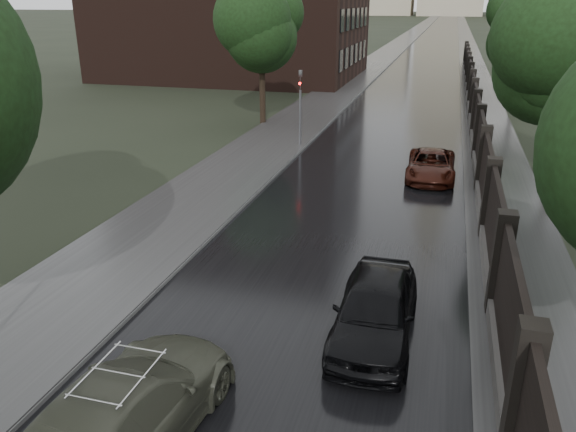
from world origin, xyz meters
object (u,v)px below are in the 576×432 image
at_px(traffic_light, 300,102).
at_px(tree_right_b, 569,63).
at_px(tree_left_far, 262,37).
at_px(tree_right_c, 522,37).
at_px(car_right_far, 431,165).
at_px(car_right_near, 375,309).
at_px(volga_sedan, 124,413).

bearing_deg(traffic_light, tree_right_b, -14.24).
xyz_separation_m(tree_left_far, tree_right_c, (15.50, 10.00, -0.29)).
bearing_deg(traffic_light, car_right_far, -29.06).
xyz_separation_m(tree_left_far, tree_right_b, (15.50, -8.00, -0.29)).
bearing_deg(car_right_near, volga_sedan, -128.70).
distance_m(tree_right_c, traffic_light, 19.26).
relative_size(tree_right_c, traffic_light, 1.75).
distance_m(traffic_light, car_right_far, 8.07).
distance_m(tree_left_far, tree_right_b, 17.45).
xyz_separation_m(traffic_light, volga_sedan, (2.50, -21.51, -1.62)).
distance_m(tree_left_far, traffic_light, 6.84).
bearing_deg(tree_right_c, traffic_light, -128.18).
bearing_deg(tree_left_far, car_right_near, -65.79).
xyz_separation_m(tree_right_c, volga_sedan, (-9.30, -36.52, -4.18)).
distance_m(tree_right_b, tree_right_c, 18.00).
bearing_deg(volga_sedan, tree_right_b, -112.45).
bearing_deg(car_right_near, tree_right_b, 67.68).
relative_size(tree_right_b, volga_sedan, 1.32).
bearing_deg(traffic_light, tree_left_far, 126.47).
xyz_separation_m(tree_left_far, traffic_light, (3.70, -5.01, -2.84)).
bearing_deg(tree_right_b, tree_left_far, 152.70).
bearing_deg(tree_left_far, tree_right_b, -27.30).
relative_size(car_right_near, car_right_far, 1.01).
distance_m(car_right_near, car_right_far, 13.11).
relative_size(tree_right_c, car_right_near, 1.59).
distance_m(tree_left_far, volga_sedan, 27.60).
distance_m(traffic_light, car_right_near, 18.07).
height_order(traffic_light, car_right_far, traffic_light).
bearing_deg(car_right_near, tree_left_far, 113.97).
height_order(traffic_light, volga_sedan, traffic_light).
distance_m(traffic_light, volga_sedan, 21.72).
height_order(tree_right_b, volga_sedan, tree_right_b).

